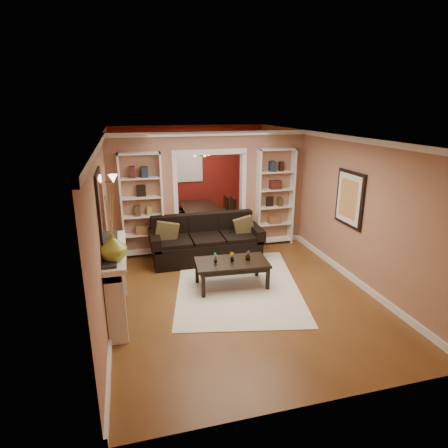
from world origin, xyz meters
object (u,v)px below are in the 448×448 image
object	(u,v)px
dining_table	(202,218)
bookshelf_left	(142,206)
bookshelf_right	(275,197)
coffee_table	(232,274)
fireplace	(118,283)
sofa	(206,239)

from	to	relation	value
dining_table	bookshelf_left	bearing A→B (deg)	133.62
bookshelf_right	dining_table	bearing A→B (deg)	133.60
dining_table	coffee_table	bearing A→B (deg)	177.48
bookshelf_left	fireplace	distance (m)	2.65
coffee_table	bookshelf_left	distance (m)	2.63
coffee_table	bookshelf_left	size ratio (longest dim) A/B	0.57
sofa	bookshelf_right	distance (m)	2.02
bookshelf_left	dining_table	xyz separation A→B (m)	(1.63, 1.55, -0.84)
fireplace	dining_table	bearing A→B (deg)	62.04
bookshelf_left	coffee_table	bearing A→B (deg)	-53.50
bookshelf_right	fireplace	xyz separation A→B (m)	(-3.64, -2.53, -0.57)
fireplace	dining_table	xyz separation A→B (m)	(2.17, 4.08, -0.27)
bookshelf_left	bookshelf_right	bearing A→B (deg)	0.00
bookshelf_right	dining_table	world-z (taller)	bookshelf_right
sofa	fireplace	distance (m)	2.68
coffee_table	bookshelf_left	world-z (taller)	bookshelf_left
fireplace	coffee_table	bearing A→B (deg)	15.14
sofa	bookshelf_left	bearing A→B (deg)	155.81
bookshelf_right	fireplace	size ratio (longest dim) A/B	1.35
sofa	bookshelf_right	size ratio (longest dim) A/B	1.04
fireplace	dining_table	size ratio (longest dim) A/B	0.97
bookshelf_right	fireplace	bearing A→B (deg)	-145.20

